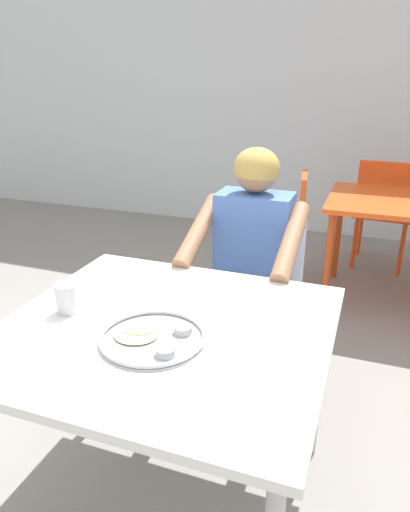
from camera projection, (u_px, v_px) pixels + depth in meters
ground_plane at (163, 490)px, 1.81m from camera, size 12.00×12.00×0.05m
back_wall at (319, 46)px, 4.14m from camera, size 12.00×0.12×3.40m
table_foreground at (165, 345)px, 1.50m from camera, size 1.03×0.96×0.73m
thali_tray at (152, 337)px, 1.39m from camera, size 0.32×0.32×0.03m
drinking_cup at (67, 297)px, 1.54m from camera, size 0.07×0.07×0.10m
chair_foreground at (258, 281)px, 2.39m from camera, size 0.44×0.40×0.82m
diner_foreground at (248, 256)px, 2.12m from camera, size 0.49×0.55×1.18m
table_background_red at (393, 213)px, 3.00m from camera, size 0.81×0.80×0.73m
chair_red_left at (286, 225)px, 3.26m from camera, size 0.44×0.44×0.85m
chair_red_far at (384, 207)px, 3.61m from camera, size 0.46×0.46×0.88m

